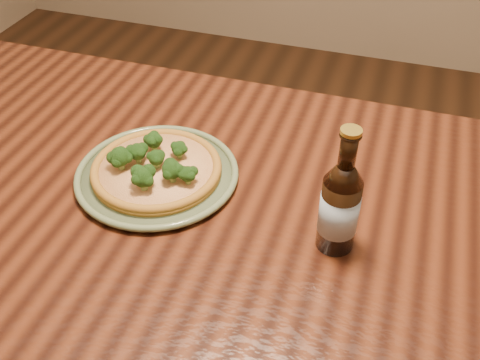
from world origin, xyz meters
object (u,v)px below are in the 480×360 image
(table, at_px, (209,236))
(plate, at_px, (157,174))
(pizza, at_px, (156,168))
(beer_bottle, at_px, (340,206))

(table, distance_m, plate, 0.16)
(pizza, distance_m, beer_bottle, 0.38)
(table, xyz_separation_m, beer_bottle, (0.25, -0.03, 0.18))
(beer_bottle, bearing_deg, table, -175.70)
(plate, distance_m, beer_bottle, 0.38)
(plate, height_order, pizza, pizza)
(beer_bottle, bearing_deg, plate, -178.24)
(plate, bearing_deg, table, -15.79)
(plate, relative_size, pizza, 1.26)
(pizza, bearing_deg, beer_bottle, -10.26)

